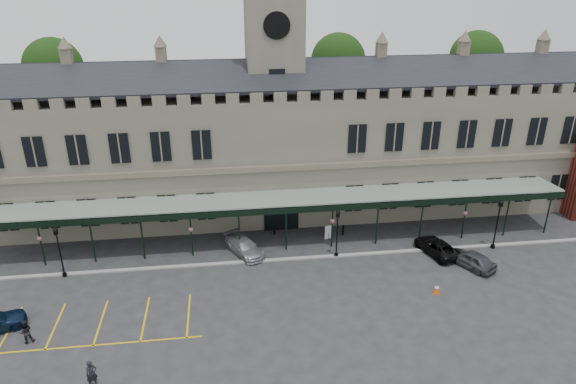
{
  "coord_description": "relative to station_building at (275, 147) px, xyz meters",
  "views": [
    {
      "loc": [
        -4.77,
        -31.22,
        22.69
      ],
      "look_at": [
        0.0,
        6.0,
        6.0
      ],
      "focal_mm": 32.0,
      "sensor_mm": 36.0,
      "label": 1
    }
  ],
  "objects": [
    {
      "name": "car_van",
      "position": [
        12.69,
        -11.0,
        -5.85
      ],
      "size": [
        3.36,
        4.9,
        1.24
      ],
      "primitive_type": "imported",
      "rotation": [
        0.0,
        0.0,
        3.46
      ],
      "color": "black",
      "rests_on": "ground"
    },
    {
      "name": "car_taxi",
      "position": [
        -3.63,
        -8.88,
        -5.81
      ],
      "size": [
        3.76,
        4.86,
        1.31
      ],
      "primitive_type": "imported",
      "rotation": [
        0.0,
        0.0,
        0.49
      ],
      "color": "#96999E",
      "rests_on": "ground"
    },
    {
      "name": "lamp_post_left",
      "position": [
        -18.0,
        -10.62,
        -3.83
      ],
      "size": [
        0.42,
        0.42,
        4.44
      ],
      "color": "black",
      "rests_on": "ground"
    },
    {
      "name": "car_right_a",
      "position": [
        14.64,
        -13.33,
        -5.77
      ],
      "size": [
        3.52,
        4.37,
        1.4
      ],
      "primitive_type": "imported",
      "rotation": [
        0.0,
        0.0,
        3.68
      ],
      "color": "#393C41",
      "rests_on": "ground"
    },
    {
      "name": "station_building",
      "position": [
        0.0,
        0.0,
        0.0
      ],
      "size": [
        60.0,
        10.36,
        17.3
      ],
      "color": "#5D5A4D",
      "rests_on": "ground"
    },
    {
      "name": "canopy",
      "position": [
        0.0,
        -8.45,
        -4.06
      ],
      "size": [
        50.0,
        4.1,
        4.3
      ],
      "color": "#8C9E93",
      "rests_on": "ground"
    },
    {
      "name": "tree_behind_left",
      "position": [
        -22.0,
        9.09,
        6.35
      ],
      "size": [
        6.0,
        6.0,
        16.0
      ],
      "color": "#332314",
      "rests_on": "ground"
    },
    {
      "name": "sign_board",
      "position": [
        4.02,
        -7.26,
        -5.83
      ],
      "size": [
        0.73,
        0.31,
        1.3
      ],
      "rotation": [
        0.0,
        0.0,
        0.34
      ],
      "color": "black",
      "rests_on": "ground"
    },
    {
      "name": "clock_tower",
      "position": [
        0.0,
        0.09,
        6.64
      ],
      "size": [
        5.6,
        5.6,
        24.8
      ],
      "color": "#5D5A4D",
      "rests_on": "ground"
    },
    {
      "name": "tree_behind_right",
      "position": [
        24.0,
        9.09,
        6.35
      ],
      "size": [
        6.0,
        6.0,
        16.0
      ],
      "color": "#332314",
      "rests_on": "ground"
    },
    {
      "name": "lamp_post_mid",
      "position": [
        4.04,
        -10.43,
        -3.82
      ],
      "size": [
        0.42,
        0.42,
        4.46
      ],
      "color": "black",
      "rests_on": "ground"
    },
    {
      "name": "lamp_post_right",
      "position": [
        17.95,
        -10.75,
        -3.66
      ],
      "size": [
        0.45,
        0.45,
        4.74
      ],
      "color": "black",
      "rests_on": "ground"
    },
    {
      "name": "ground",
      "position": [
        0.0,
        -15.91,
        -6.47
      ],
      "size": [
        140.0,
        140.0,
        0.0
      ],
      "primitive_type": "plane",
      "color": "#28282A"
    },
    {
      "name": "kerb",
      "position": [
        0.0,
        -10.41,
        -6.41
      ],
      "size": [
        60.0,
        0.4,
        0.12
      ],
      "primitive_type": "cube",
      "color": "gray",
      "rests_on": "ground"
    },
    {
      "name": "bollard_left",
      "position": [
        -0.75,
        -5.87,
        -6.06
      ],
      "size": [
        0.15,
        0.15,
        0.82
      ],
      "primitive_type": "cylinder",
      "color": "black",
      "rests_on": "ground"
    },
    {
      "name": "parking_markings",
      "position": [
        -14.0,
        -17.41,
        -6.47
      ],
      "size": [
        16.0,
        6.0,
        0.01
      ],
      "primitive_type": null,
      "color": "gold",
      "rests_on": "ground"
    },
    {
      "name": "person_b",
      "position": [
        -18.3,
        -18.44,
        -5.61
      ],
      "size": [
        1.01,
        0.91,
        1.71
      ],
      "primitive_type": "imported",
      "rotation": [
        0.0,
        0.0,
        3.53
      ],
      "color": "black",
      "rests_on": "ground"
    },
    {
      "name": "tree_behind_mid",
      "position": [
        8.0,
        9.09,
        6.35
      ],
      "size": [
        6.0,
        6.0,
        16.0
      ],
      "color": "#332314",
      "rests_on": "ground"
    },
    {
      "name": "bollard_right",
      "position": [
        5.47,
        -6.76,
        -5.98
      ],
      "size": [
        0.17,
        0.17,
        0.98
      ],
      "primitive_type": "cylinder",
      "color": "black",
      "rests_on": "ground"
    },
    {
      "name": "traffic_cone",
      "position": [
        10.44,
        -16.57,
        -6.1
      ],
      "size": [
        0.47,
        0.47,
        0.74
      ],
      "rotation": [
        0.0,
        0.0,
        -0.27
      ],
      "color": "#DB4706",
      "rests_on": "ground"
    },
    {
      "name": "person_a",
      "position": [
        -13.2,
        -22.91,
        -5.58
      ],
      "size": [
        0.77,
        0.69,
        1.78
      ],
      "primitive_type": "imported",
      "rotation": [
        0.0,
        0.0,
        0.51
      ],
      "color": "black",
      "rests_on": "ground"
    }
  ]
}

